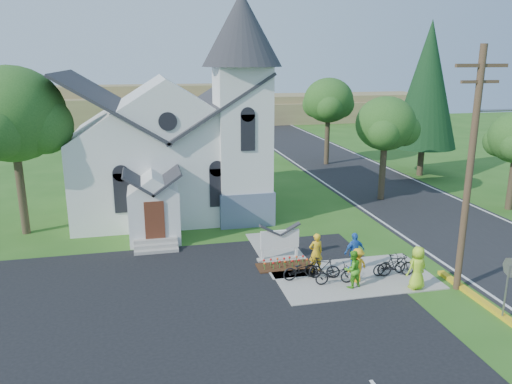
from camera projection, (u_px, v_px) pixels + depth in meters
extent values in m
plane|color=#2A5B1A|center=(326.00, 285.00, 21.47)|extent=(120.00, 120.00, 0.00)
cube|color=black|center=(163.00, 328.00, 18.08)|extent=(20.00, 16.00, 0.02)
cube|color=black|center=(381.00, 187.00, 37.72)|extent=(8.00, 90.00, 0.02)
cube|color=gray|center=(354.00, 277.00, 22.25)|extent=(7.00, 4.00, 0.05)
cube|color=white|center=(167.00, 171.00, 31.77)|extent=(11.00, 9.00, 5.00)
cube|color=slate|center=(243.00, 204.00, 29.97)|extent=(3.20, 3.20, 2.00)
cube|color=white|center=(243.00, 146.00, 29.06)|extent=(3.00, 3.00, 9.00)
cone|color=#29292E|center=(242.00, 29.00, 27.37)|extent=(4.50, 4.50, 4.00)
cube|color=white|center=(154.00, 215.00, 26.48)|extent=(2.60, 2.40, 2.80)
cube|color=#592A19|center=(155.00, 220.00, 25.29)|extent=(1.00, 0.10, 2.00)
cube|color=gray|center=(279.00, 259.00, 24.21)|extent=(2.20, 0.40, 0.10)
cube|color=white|center=(263.00, 250.00, 23.90)|extent=(0.12, 0.12, 1.00)
cube|color=white|center=(296.00, 248.00, 24.26)|extent=(0.12, 0.12, 1.00)
cube|color=white|center=(280.00, 239.00, 23.95)|extent=(1.90, 0.14, 0.90)
cube|color=#34180E|center=(285.00, 266.00, 23.37)|extent=(2.60, 1.10, 0.07)
cylinder|color=#433021|center=(469.00, 174.00, 19.89)|extent=(0.28, 0.28, 10.00)
cube|color=#433021|center=(482.00, 65.00, 18.79)|extent=(2.20, 0.14, 0.14)
cube|color=#433021|center=(480.00, 82.00, 18.95)|extent=(1.60, 0.12, 0.12)
cylinder|color=gray|center=(501.00, 110.00, 19.47)|extent=(2.20, 0.10, 0.10)
cylinder|color=gray|center=(506.00, 293.00, 18.38)|extent=(0.07, 0.07, 2.20)
cylinder|color=#B21414|center=(510.00, 268.00, 18.13)|extent=(0.04, 0.76, 0.76)
cylinder|color=#35291D|center=(21.00, 190.00, 27.24)|extent=(0.44, 0.44, 4.95)
ellipsoid|color=#24511C|center=(12.00, 114.00, 26.16)|extent=(5.60, 5.60, 5.04)
cylinder|color=#35291D|center=(382.00, 171.00, 34.05)|extent=(0.44, 0.44, 4.05)
ellipsoid|color=#24511C|center=(386.00, 123.00, 33.22)|extent=(4.00, 4.00, 3.60)
cylinder|color=#35291D|center=(327.00, 140.00, 45.40)|extent=(0.44, 0.44, 4.50)
ellipsoid|color=#24511C|center=(329.00, 100.00, 44.47)|extent=(4.40, 4.40, 3.96)
cylinder|color=#35291D|center=(512.00, 182.00, 31.84)|extent=(0.44, 0.44, 3.60)
cylinder|color=#35291D|center=(421.00, 161.00, 41.31)|extent=(0.50, 0.50, 2.40)
cone|color=black|center=(427.00, 85.00, 39.69)|extent=(5.20, 5.20, 10.00)
cube|color=olive|center=(233.00, 109.00, 74.95)|extent=(60.00, 8.00, 4.00)
cube|color=olive|center=(123.00, 105.00, 73.20)|extent=(30.00, 6.00, 5.60)
cube|color=olive|center=(337.00, 111.00, 76.62)|extent=(25.00, 6.00, 3.00)
imported|color=yellow|center=(316.00, 253.00, 22.53)|extent=(0.71, 0.51, 1.84)
imported|color=black|center=(303.00, 269.00, 21.84)|extent=(1.79, 0.64, 0.93)
imported|color=#4EB622|center=(352.00, 269.00, 21.02)|extent=(0.94, 0.83, 1.64)
imported|color=black|center=(322.00, 268.00, 22.00)|extent=(1.62, 0.97, 0.94)
imported|color=blue|center=(354.00, 252.00, 22.71)|extent=(1.12, 0.63, 1.79)
imported|color=black|center=(335.00, 274.00, 21.41)|extent=(1.74, 0.65, 0.91)
imported|color=gold|center=(357.00, 265.00, 21.55)|extent=(1.12, 0.86, 1.53)
imported|color=black|center=(396.00, 265.00, 22.16)|extent=(1.77, 0.71, 1.04)
imported|color=#B3E72B|center=(417.00, 268.00, 20.84)|extent=(1.01, 0.76, 1.88)
imported|color=black|center=(389.00, 265.00, 22.35)|extent=(1.70, 0.72, 0.87)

